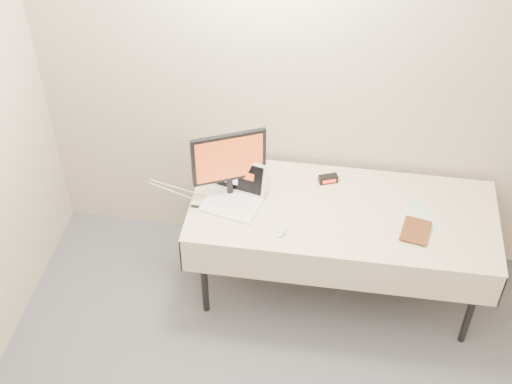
# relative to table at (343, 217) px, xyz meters

# --- Properties ---
(back_wall) EXTENTS (4.00, 0.10, 2.70)m
(back_wall) POSITION_rel_table_xyz_m (0.00, 0.45, 0.67)
(back_wall) COLOR beige
(back_wall) RESTS_ON ground
(table) EXTENTS (1.86, 0.81, 0.74)m
(table) POSITION_rel_table_xyz_m (0.00, 0.00, 0.00)
(table) COLOR black
(table) RESTS_ON ground
(laptop) EXTENTS (0.39, 0.36, 0.23)m
(laptop) POSITION_rel_table_xyz_m (-0.66, -0.01, 0.12)
(laptop) COLOR white
(laptop) RESTS_ON table
(monitor) EXTENTS (0.42, 0.21, 0.47)m
(monitor) POSITION_rel_table_xyz_m (-0.70, 0.03, 0.33)
(monitor) COLOR black
(monitor) RESTS_ON table
(book) EXTENTS (0.16, 0.05, 0.21)m
(book) POSITION_rel_table_xyz_m (0.35, -0.11, 0.17)
(book) COLOR #91441A
(book) RESTS_ON table
(alarm_clock) EXTENTS (0.13, 0.09, 0.05)m
(alarm_clock) POSITION_rel_table_xyz_m (-0.11, 0.24, 0.09)
(alarm_clock) COLOR black
(alarm_clock) RESTS_ON table
(clicker) EXTENTS (0.06, 0.10, 0.02)m
(clicker) POSITION_rel_table_xyz_m (-0.35, -0.25, 0.07)
(clicker) COLOR silver
(clicker) RESTS_ON table
(paper_form) EXTENTS (0.18, 0.29, 0.00)m
(paper_form) POSITION_rel_table_xyz_m (0.47, 0.02, 0.06)
(paper_form) COLOR #BBECBC
(paper_form) RESTS_ON table
(usb_dongle) EXTENTS (0.06, 0.02, 0.01)m
(usb_dongle) POSITION_rel_table_xyz_m (-0.89, -0.11, 0.07)
(usb_dongle) COLOR black
(usb_dongle) RESTS_ON table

